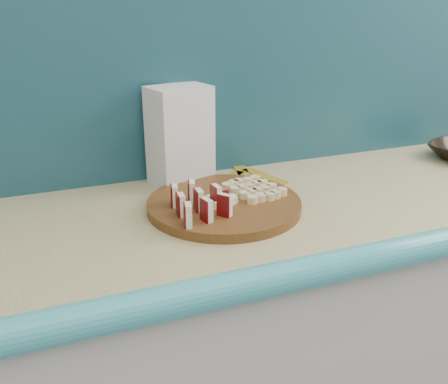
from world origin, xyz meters
TOP-DOWN VIEW (x-y plane):
  - kitchen_counter at (0.10, 1.50)m, footprint 2.20×0.63m
  - backsplash at (0.10, 1.79)m, footprint 2.20×0.02m
  - cutting_board at (0.17, 1.52)m, footprint 0.43×0.43m
  - apple_wedges at (0.09, 1.47)m, footprint 0.11×0.15m
  - apple_chunks at (0.15, 1.51)m, footprint 0.05×0.06m
  - banana_slices at (0.26, 1.54)m, footprint 0.13×0.15m
  - flour_bag at (0.13, 1.72)m, footprint 0.17×0.14m
  - banana_peel at (0.30, 1.69)m, footprint 0.21×0.18m

SIDE VIEW (x-z plane):
  - kitchen_counter at x=0.10m, z-range 0.00..0.91m
  - banana_peel at x=0.30m, z-range 0.91..0.92m
  - cutting_board at x=0.17m, z-range 0.91..0.93m
  - banana_slices at x=0.26m, z-range 0.93..0.95m
  - apple_chunks at x=0.15m, z-range 0.93..0.95m
  - apple_wedges at x=0.09m, z-range 0.93..0.98m
  - flour_bag at x=0.13m, z-range 0.91..1.16m
  - backsplash at x=0.10m, z-range 0.91..1.41m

